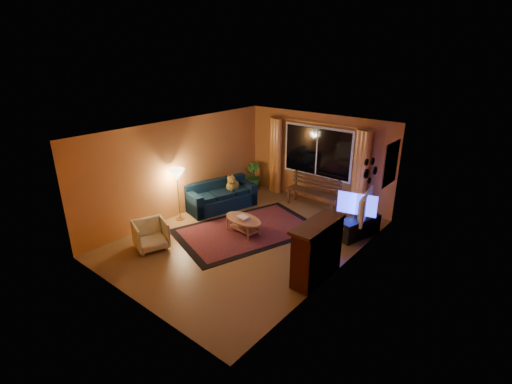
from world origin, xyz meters
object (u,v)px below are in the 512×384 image
Objects in this scene: armchair at (151,234)px; coffee_table at (243,226)px; bench at (312,200)px; sofa at (221,195)px; tv_console at (359,227)px; floor_lamp at (178,195)px.

coffee_table is (1.10, 1.80, -0.16)m from armchair.
coffee_table is (-0.46, -2.36, -0.03)m from bench.
coffee_table is at bearing -10.88° from armchair.
sofa reaches higher than armchair.
sofa is at bearing 152.92° from coffee_table.
floor_lamp is at bearing -137.35° from tv_console.
armchair is at bearing -63.82° from floor_lamp.
floor_lamp is at bearing -165.57° from coffee_table.
armchair reaches higher than coffee_table.
bench is at bearing 171.04° from tv_console.
floor_lamp is (-2.22, -2.81, 0.44)m from bench.
sofa is 1.27m from floor_lamp.
floor_lamp is 4.46m from tv_console.
floor_lamp is (-0.66, 1.35, 0.32)m from armchair.
coffee_table is 0.94× the size of tv_console.
sofa is 1.39× the size of floor_lamp.
bench is 0.81× the size of sofa.
tv_console is at bearing 28.72° from sofa.
bench is 2.40m from coffee_table.
tv_console is (2.18, 1.58, 0.04)m from coffee_table.
armchair is (0.36, -2.55, -0.03)m from sofa.
bench is 1.34× the size of tv_console.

